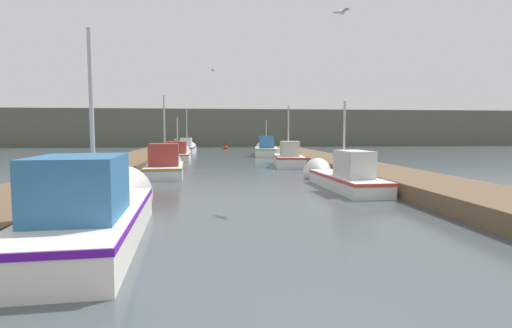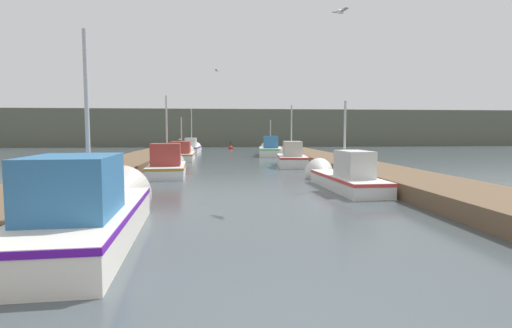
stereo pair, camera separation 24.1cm
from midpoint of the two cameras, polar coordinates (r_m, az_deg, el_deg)
dock_left at (r=20.29m, az=-18.99°, el=-0.52°), size 2.71×40.00×0.48m
dock_right at (r=20.85m, az=13.56°, el=-0.26°), size 2.71×40.00×0.48m
distant_shore_ridge at (r=59.17m, az=-4.44°, el=5.12°), size 120.00×16.00×4.81m
fishing_boat_0 at (r=8.29m, az=-21.53°, el=-6.06°), size 2.00×6.14×4.35m
fishing_boat_1 at (r=14.66m, az=12.53°, el=-1.70°), size 1.55×5.62×3.43m
fishing_boat_2 at (r=18.85m, az=-12.15°, el=-0.18°), size 1.82×4.84×4.11m
fishing_boat_3 at (r=23.43m, az=5.30°, el=0.90°), size 1.98×4.85×3.91m
fishing_boat_4 at (r=28.88m, az=-10.27°, el=1.46°), size 1.79×5.12×3.54m
fishing_boat_5 at (r=33.13m, az=2.26°, el=2.05°), size 2.32×5.85×3.42m
fishing_boat_6 at (r=37.32m, az=-8.92°, el=2.26°), size 1.64×4.67×4.43m
mooring_piling_0 at (r=37.89m, az=-10.58°, el=2.59°), size 0.28×0.28×1.27m
mooring_piling_1 at (r=35.83m, az=-10.67°, el=2.47°), size 0.23×0.23×1.27m
channel_buoy at (r=44.36m, az=-3.50°, el=2.33°), size 0.49×0.49×0.99m
seagull_lead at (r=26.61m, az=-5.32°, el=13.15°), size 0.31×0.56×0.12m
seagull_1 at (r=12.34m, az=12.52°, el=20.48°), size 0.37×0.54×0.12m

